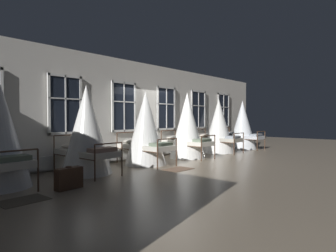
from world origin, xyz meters
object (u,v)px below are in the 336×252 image
cot_third (145,129)px  cot_sixth (242,125)px  suitcase_dark (69,178)px  cot_second (86,131)px  cot_fourth (187,126)px  cot_fifth (219,126)px

cot_third → cot_sixth: cot_third is taller
cot_third → suitcase_dark: (-3.26, -1.15, -0.89)m
cot_second → cot_third: cot_second is taller
cot_fourth → cot_sixth: cot_fourth is taller
cot_third → cot_fifth: size_ratio=1.00×
cot_fourth → cot_second: bearing=90.4°
cot_third → cot_fourth: size_ratio=0.96×
cot_third → cot_sixth: bearing=-88.5°
cot_fourth → suitcase_dark: 5.56m
cot_second → cot_fourth: size_ratio=0.97×
cot_third → cot_sixth: size_ratio=1.00×
cot_fifth → suitcase_dark: (-7.54, -1.17, -0.89)m
suitcase_dark → cot_third: bearing=15.0°
cot_fifth → cot_third: bearing=89.0°
cot_second → cot_fifth: bearing=-91.0°
cot_third → cot_sixth: (6.38, 0.02, -0.00)m
cot_fourth → cot_sixth: 4.27m
cot_third → cot_fifth: cot_third is taller
cot_second → cot_third: (2.10, -0.02, -0.01)m
cot_second → suitcase_dark: cot_second is taller
cot_fifth → suitcase_dark: bearing=97.6°
cot_third → suitcase_dark: 3.57m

